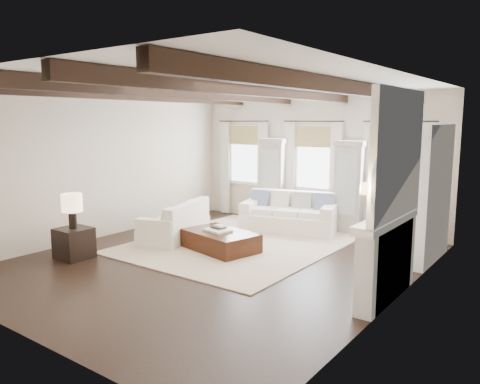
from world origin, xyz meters
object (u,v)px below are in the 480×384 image
Objects in this scene: side_table_front at (74,243)px; side_table_back at (270,208)px; sofa_back at (289,216)px; sofa_left at (177,224)px; ottoman at (220,241)px.

side_table_back is (1.11, 5.07, 0.02)m from side_table_front.
side_table_back is at bearing 143.10° from sofa_back.
ottoman is at bearing -7.24° from sofa_left.
ottoman is 2.42× the size of side_table_back.
side_table_front reaches higher than ottoman.
side_table_front is at bearing -120.17° from ottoman.
sofa_back is 4.02× the size of side_table_front.
sofa_left reaches higher than side_table_back.
sofa_back reaches higher than sofa_left.
sofa_back is 1.57× the size of ottoman.
sofa_back is at bearing 96.07° from ottoman.
side_table_front is (-2.15, -4.28, -0.08)m from sofa_back.
side_table_back is (-1.04, 0.78, -0.06)m from sofa_back.
sofa_left is at bearing -127.63° from sofa_back.
side_table_back is at bearing 117.19° from ottoman.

